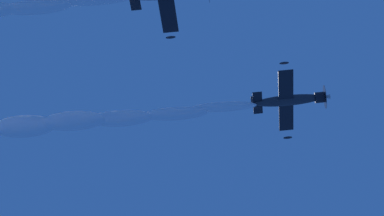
{
  "coord_description": "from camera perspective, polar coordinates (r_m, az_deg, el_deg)",
  "views": [
    {
      "loc": [
        22.78,
        -43.87,
        1.87
      ],
      "look_at": [
        -7.08,
        -10.81,
        57.49
      ],
      "focal_mm": 68.84,
      "sensor_mm": 36.0,
      "label": 1
    }
  ],
  "objects": [
    {
      "name": "airplane_lead",
      "position": [
        72.45,
        7.64,
        0.61
      ],
      "size": [
        7.34,
        7.67,
        2.68
      ],
      "color": "#232328"
    }
  ]
}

